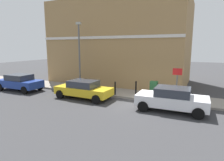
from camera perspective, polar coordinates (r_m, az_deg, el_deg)
The scene contains 11 objects.
ground at distance 13.13m, azimuth 9.77°, elevation -6.97°, with size 80.00×80.00×0.00m, color #38383A.
sidewalk at distance 17.29m, azimuth -7.83°, elevation -2.50°, with size 2.56×30.00×0.15m, color gray.
corner_building at distance 20.92m, azimuth 2.75°, elevation 10.97°, with size 7.99×13.65×8.27m.
car_white at distance 11.98m, azimuth 17.37°, elevation -5.23°, with size 1.97×4.14×1.44m.
car_yellow at distance 14.29m, azimuth -8.50°, elevation -2.56°, with size 1.82×4.25×1.36m.
car_blue at distance 18.63m, azimuth -25.83°, elevation -0.42°, with size 1.93×4.08×1.42m.
utility_cabinet at distance 14.52m, azimuth 12.35°, elevation -2.62°, with size 0.46×0.61×1.15m.
bollard_near_cabinet at distance 14.99m, azimuth 7.15°, elevation -1.97°, with size 0.14×0.14×1.04m.
bollard_far_kerb at distance 14.65m, azimuth 0.94°, elevation -2.18°, with size 0.14×0.14×1.04m.
street_sign at distance 13.30m, azimuth 18.81°, elevation 0.21°, with size 0.08×0.60×2.30m.
lamppost at distance 17.12m, azimuth -9.71°, elevation 8.24°, with size 0.20×0.44×5.72m.
Camera 1 is at (-12.09, -3.40, 3.83)m, focal length 30.64 mm.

